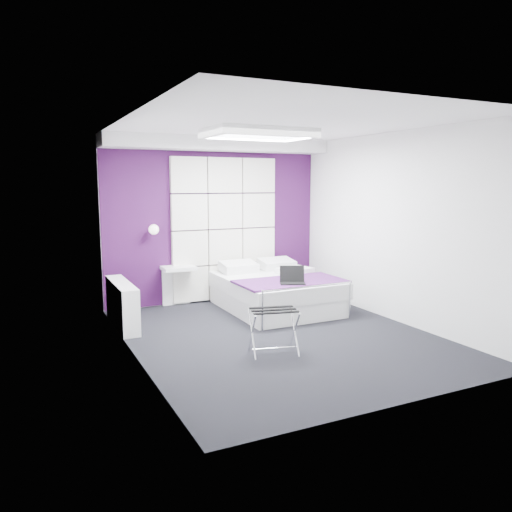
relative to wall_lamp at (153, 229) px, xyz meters
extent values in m
plane|color=black|center=(1.05, -2.06, -1.22)|extent=(4.40, 4.40, 0.00)
plane|color=white|center=(1.05, -2.06, 1.38)|extent=(4.40, 4.40, 0.00)
plane|color=white|center=(1.05, 0.14, 0.08)|extent=(3.60, 0.00, 3.60)
plane|color=white|center=(-0.75, -2.06, 0.08)|extent=(0.00, 4.40, 4.40)
plane|color=white|center=(2.85, -2.06, 0.08)|extent=(0.00, 4.40, 4.40)
cube|color=#350D3A|center=(1.05, 0.13, 0.08)|extent=(3.58, 0.02, 2.58)
cube|color=white|center=(1.05, -0.11, 1.28)|extent=(3.58, 0.50, 0.20)
sphere|color=white|center=(0.00, 0.00, 0.00)|extent=(0.15, 0.15, 0.15)
cube|color=white|center=(-0.64, -0.76, -0.92)|extent=(0.22, 1.20, 0.60)
cube|color=white|center=(1.64, -0.86, -1.08)|extent=(1.44, 1.80, 0.27)
cube|color=silver|center=(1.64, -0.86, -0.84)|extent=(1.48, 1.84, 0.23)
cube|color=#471756|center=(1.64, -1.31, -0.71)|extent=(1.54, 0.81, 0.03)
cube|color=white|center=(0.37, -0.04, -0.61)|extent=(0.50, 0.39, 0.06)
cube|color=black|center=(0.68, -2.59, -0.72)|extent=(0.51, 0.38, 0.01)
cube|color=black|center=(1.55, -1.52, -0.69)|extent=(0.34, 0.24, 0.02)
cube|color=black|center=(1.55, -1.40, -0.57)|extent=(0.34, 0.01, 0.23)
camera|label=1|loc=(-1.86, -7.39, 0.68)|focal=35.00mm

